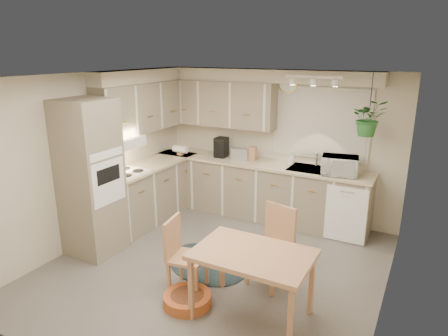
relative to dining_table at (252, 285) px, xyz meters
The scene contains 35 objects.
floor 1.12m from the dining_table, 140.54° to the left, with size 4.20×4.20×0.00m, color #6A645D.
ceiling 2.29m from the dining_table, 140.54° to the left, with size 4.20×4.20×0.00m, color white.
wall_back 3.01m from the dining_table, 106.42° to the left, with size 4.00×0.04×2.40m, color beige.
wall_front 1.84m from the dining_table, 119.79° to the right, with size 4.00×0.04×2.40m, color beige.
wall_left 3.01m from the dining_table, 166.57° to the left, with size 0.04×4.20×2.40m, color beige.
wall_right 1.59m from the dining_table, 29.63° to the left, with size 0.04×4.20×2.40m, color beige.
base_cab_left 2.96m from the dining_table, 148.42° to the left, with size 0.60×1.85×0.90m, color gray.
base_cab_back 2.67m from the dining_table, 112.36° to the left, with size 3.60×0.60×0.90m, color gray.
counter_left 3.00m from the dining_table, 148.31° to the left, with size 0.64×1.89×0.04m, color #C9B392.
counter_back 2.72m from the dining_table, 112.44° to the left, with size 3.64×0.64×0.04m, color #C9B392.
oven_stack 2.60m from the dining_table, behind, with size 0.65×0.65×2.10m, color gray.
wall_oven_face 2.30m from the dining_table, behind, with size 0.02×0.56×0.58m, color white.
upper_cab_left 3.45m from the dining_table, 147.66° to the left, with size 0.35×2.00×0.75m, color gray.
upper_cab_back 3.49m from the dining_table, 124.97° to the left, with size 2.00×0.35×0.75m, color gray.
soffit_left 3.69m from the dining_table, 147.91° to the left, with size 0.30×2.00×0.20m, color beige.
soffit_back 3.41m from the dining_table, 111.20° to the left, with size 3.60×0.30×0.20m, color beige.
cooktop 2.74m from the dining_table, 158.72° to the left, with size 0.52×0.58×0.02m, color white.
range_hood 2.89m from the dining_table, 158.87° to the left, with size 0.40×0.60×0.14m, color white.
window_blinds 3.01m from the dining_table, 92.45° to the left, with size 1.40×0.02×1.00m, color silver.
window_frame 3.02m from the dining_table, 92.44° to the left, with size 1.50×0.02×1.10m, color beige.
sink 2.53m from the dining_table, 92.71° to the left, with size 0.70×0.48×0.10m, color #9FA1A6.
dishwasher_front 2.22m from the dining_table, 77.41° to the left, with size 0.58×0.01×0.83m, color white.
track_light_bar 2.97m from the dining_table, 93.02° to the left, with size 0.80×0.04×0.04m, color white.
wall_clock 3.35m from the dining_table, 103.67° to the left, with size 0.30×0.30×0.03m, color #E3B950.
dining_table is the anchor object (origin of this frame).
chair_left 0.86m from the dining_table, behind, with size 0.41×0.41×0.87m, color tan.
chair_back 0.66m from the dining_table, 96.29° to the left, with size 0.44×0.44×0.95m, color tan.
braided_rug 1.24m from the dining_table, 143.67° to the left, with size 1.22×0.91×0.01m, color black.
pet_bed 0.78m from the dining_table, 167.59° to the right, with size 0.53×0.53×0.12m, color #C56927.
microwave 2.50m from the dining_table, 82.78° to the left, with size 0.51×0.28×0.34m, color white.
soap_bottle 2.74m from the dining_table, 101.04° to the left, with size 0.08×0.18×0.08m, color white.
hanging_plant 2.81m from the dining_table, 75.06° to the left, with size 0.45×0.50×0.39m, color #2A692C.
coffee_maker 3.09m from the dining_table, 124.52° to the left, with size 0.19×0.23×0.33m, color black.
toaster 2.91m from the dining_table, 118.27° to the left, with size 0.30×0.17×0.18m, color #9FA1A6.
knife_block 2.85m from the dining_table, 114.29° to the left, with size 0.10×0.10×0.23m, color tan.
Camera 1 is at (2.25, -3.97, 2.68)m, focal length 32.00 mm.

